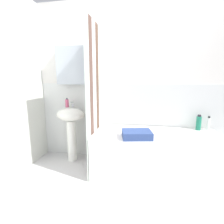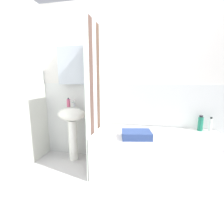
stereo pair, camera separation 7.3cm
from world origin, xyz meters
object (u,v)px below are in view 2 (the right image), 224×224
Objects in this scene: sink at (72,122)px; soap_dispenser at (68,103)px; bathtub at (156,154)px; body_wash_bottle at (211,125)px; shampoo_bottle at (200,124)px; towel_folded at (136,135)px.

sink is 0.31m from soap_dispenser.
sink is 5.80× the size of soap_dispenser.
body_wash_bottle is at bearing 21.73° from bathtub.
shampoo_bottle is (1.85, 0.11, 0.06)m from sink.
bathtub is (1.26, -0.17, -0.33)m from sink.
towel_folded is (-0.97, -0.49, -0.05)m from body_wash_bottle.
soap_dispenser is (-0.08, 0.07, 0.29)m from sink.
body_wash_bottle is (1.98, 0.11, 0.05)m from sink.
body_wash_bottle reaches higher than towel_folded.
body_wash_bottle is (2.06, 0.05, -0.24)m from soap_dispenser.
shampoo_bottle is (1.93, 0.04, -0.23)m from soap_dispenser.
bathtub is 0.86m from body_wash_bottle.
towel_folded is (1.09, -0.44, -0.29)m from soap_dispenser.
sink is at bearing 172.14° from bathtub.
towel_folded is (1.02, -0.38, -0.00)m from sink.
towel_folded is at bearing -21.95° from soap_dispenser.
bathtub is at bearing -154.41° from shampoo_bottle.
soap_dispenser is at bearing 169.88° from bathtub.
towel_folded is (-0.84, -0.48, -0.06)m from shampoo_bottle.
shampoo_bottle reaches higher than bathtub.
shampoo_bottle reaches higher than body_wash_bottle.
towel_folded reaches higher than bathtub.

